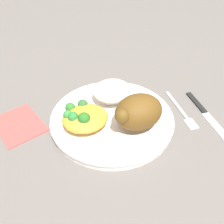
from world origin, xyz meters
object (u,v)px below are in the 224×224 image
fork (182,111)px  napkin (19,124)px  rice_pile (112,91)px  knife (205,112)px  mac_cheese_with_broccoli (83,116)px  roasted_chicken (138,112)px  plate (112,119)px

fork → napkin: fork is taller
fork → rice_pile: bearing=-32.4°
rice_pile → napkin: 0.22m
fork → knife: bearing=151.6°
rice_pile → fork: (-0.14, 0.09, -0.04)m
napkin → fork: bearing=162.8°
knife → mac_cheese_with_broccoli: bearing=-13.0°
roasted_chicken → napkin: roasted_chicken is taller
rice_pile → fork: 0.17m
rice_pile → mac_cheese_with_broccoli: (0.09, 0.05, -0.00)m
plate → roasted_chicken: size_ratio=2.54×
rice_pile → knife: 0.22m
plate → rice_pile: bearing=-114.0°
plate → knife: size_ratio=1.43×
plate → mac_cheese_with_broccoli: mac_cheese_with_broccoli is taller
rice_pile → knife: (-0.19, 0.11, -0.04)m
rice_pile → napkin: size_ratio=0.78×
rice_pile → knife: size_ratio=0.48×
mac_cheese_with_broccoli → rice_pile: bearing=-150.2°
mac_cheese_with_broccoli → fork: size_ratio=0.68×
fork → knife: (-0.05, 0.03, 0.00)m
roasted_chicken → napkin: 0.27m
plate → napkin: plate is taller
rice_pile → knife: bearing=148.6°
napkin → rice_pile: bearing=174.3°
napkin → mac_cheese_with_broccoli: bearing=150.7°
rice_pile → mac_cheese_with_broccoli: rice_pile is taller
mac_cheese_with_broccoli → napkin: bearing=-29.3°
knife → plate: bearing=-15.3°
plate → rice_pile: (-0.02, -0.06, 0.03)m
fork → napkin: (0.36, -0.11, -0.00)m
fork → knife: knife is taller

